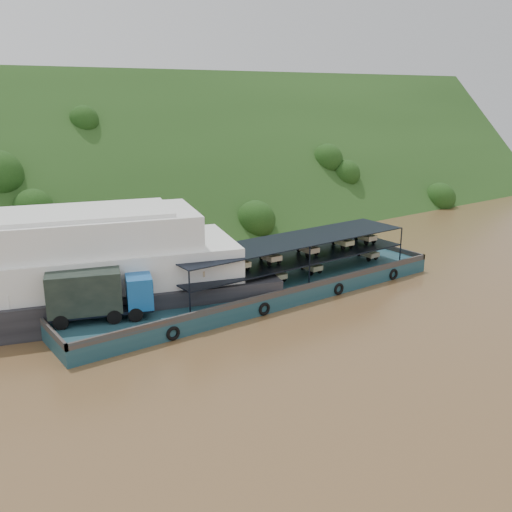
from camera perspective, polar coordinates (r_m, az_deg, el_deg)
ground at (r=49.23m, az=3.95°, el=-3.99°), size 160.00×160.00×0.00m
hillside at (r=79.16m, az=-12.97°, el=3.38°), size 140.00×39.60×39.60m
cargo_barge at (r=47.46m, az=-1.33°, el=-3.17°), size 35.00×7.18×4.87m
passenger_ferry at (r=46.98m, az=-23.22°, el=-1.75°), size 41.46×21.39×8.16m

